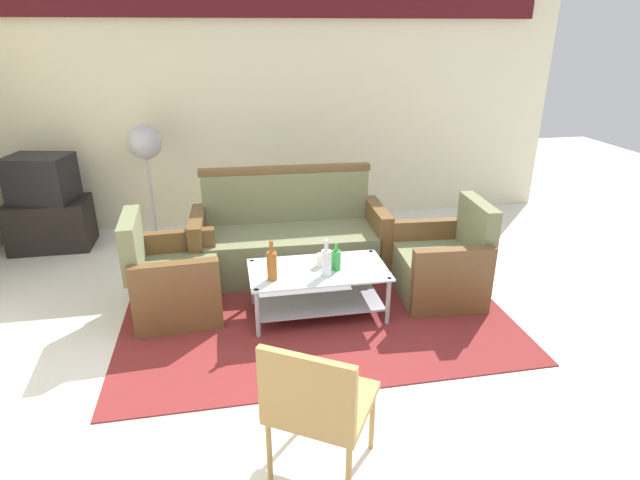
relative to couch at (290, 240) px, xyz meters
name	(u,v)px	position (x,y,z in m)	size (l,w,h in m)	color
ground_plane	(345,358)	(0.19, -1.50, -0.32)	(14.00, 14.00, 0.00)	silver
wall_back	(286,95)	(0.19, 1.55, 1.16)	(6.52, 0.19, 2.80)	beige
rug	(313,306)	(0.10, -0.74, -0.31)	(3.09, 2.28, 0.01)	maroon
couch	(290,240)	(0.00, 0.00, 0.00)	(1.82, 0.80, 0.96)	#6B704C
armchair_left	(173,281)	(-1.04, -0.61, -0.03)	(0.73, 0.79, 0.85)	#6B704C
armchair_right	(442,266)	(1.23, -0.75, -0.03)	(0.74, 0.80, 0.85)	#6B704C
coffee_table	(318,285)	(0.12, -0.87, -0.04)	(1.10, 0.60, 0.40)	silver
bottle_clear	(326,262)	(0.16, -0.99, 0.21)	(0.08, 0.08, 0.30)	silver
bottle_brown	(272,265)	(-0.26, -0.98, 0.22)	(0.08, 0.08, 0.32)	brown
bottle_green	(336,260)	(0.25, -0.90, 0.18)	(0.08, 0.08, 0.23)	#2D8C38
cup	(321,260)	(0.16, -0.80, 0.14)	(0.08, 0.08, 0.10)	silver
tv_stand	(51,224)	(-2.42, 1.05, -0.06)	(0.80, 0.50, 0.52)	black
television	(41,179)	(-2.42, 1.05, 0.44)	(0.68, 0.56, 0.48)	black
pedestal_fan	(146,149)	(-1.37, 1.10, 0.70)	(0.36, 0.36, 1.27)	#2D2D33
wicker_chair	(316,401)	(-0.19, -2.51, 0.18)	(0.66, 0.66, 0.84)	#AD844C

